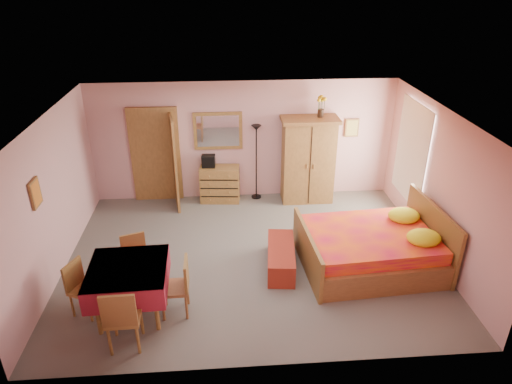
{
  "coord_description": "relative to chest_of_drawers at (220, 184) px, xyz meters",
  "views": [
    {
      "loc": [
        -0.44,
        -6.81,
        4.68
      ],
      "look_at": [
        0.1,
        0.3,
        1.15
      ],
      "focal_mm": 32.0,
      "sensor_mm": 36.0,
      "label": 1
    }
  ],
  "objects": [
    {
      "name": "floor_lamp",
      "position": [
        0.81,
        0.08,
        0.45
      ],
      "size": [
        0.27,
        0.27,
        1.69
      ],
      "primitive_type": "cube",
      "rotation": [
        0.0,
        0.0,
        0.27
      ],
      "color": "black",
      "rests_on": "floor"
    },
    {
      "name": "chest_of_drawers",
      "position": [
        0.0,
        0.0,
        0.0
      ],
      "size": [
        0.88,
        0.49,
        0.8
      ],
      "primitive_type": "cube",
      "rotation": [
        0.0,
        0.0,
        -0.09
      ],
      "color": "#A07236",
      "rests_on": "floor"
    },
    {
      "name": "wall_right",
      "position": [
        3.8,
        -2.27,
        0.9
      ],
      "size": [
        0.1,
        5.0,
        2.6
      ],
      "primitive_type": "cube",
      "color": "#D2989A",
      "rests_on": "floor"
    },
    {
      "name": "wall_left",
      "position": [
        -2.7,
        -2.27,
        0.9
      ],
      "size": [
        0.1,
        5.0,
        2.6
      ],
      "primitive_type": "cube",
      "color": "#D2989A",
      "rests_on": "floor"
    },
    {
      "name": "chair_east",
      "position": [
        -0.68,
        -3.63,
        0.06
      ],
      "size": [
        0.42,
        0.42,
        0.91
      ],
      "primitive_type": "cube",
      "rotation": [
        0.0,
        0.0,
        1.58
      ],
      "color": "brown",
      "rests_on": "floor"
    },
    {
      "name": "stereo",
      "position": [
        -0.23,
        0.05,
        0.53
      ],
      "size": [
        0.3,
        0.23,
        0.26
      ],
      "primitive_type": "cube",
      "rotation": [
        0.0,
        0.0,
        -0.07
      ],
      "color": "black",
      "rests_on": "chest_of_drawers"
    },
    {
      "name": "doorway",
      "position": [
        -1.35,
        0.2,
        0.63
      ],
      "size": [
        1.06,
        0.12,
        2.15
      ],
      "primitive_type": "cube",
      "color": "#9E6B35",
      "rests_on": "floor"
    },
    {
      "name": "dining_table",
      "position": [
        -1.33,
        -3.59,
        0.01
      ],
      "size": [
        1.15,
        1.15,
        0.82
      ],
      "primitive_type": "cube",
      "rotation": [
        0.0,
        0.0,
        0.03
      ],
      "color": "maroon",
      "rests_on": "floor"
    },
    {
      "name": "wardrobe",
      "position": [
        1.91,
        -0.1,
        0.54
      ],
      "size": [
        1.2,
        0.62,
        1.88
      ],
      "primitive_type": "cube",
      "rotation": [
        0.0,
        0.0,
        0.0
      ],
      "color": "olive",
      "rests_on": "floor"
    },
    {
      "name": "chair_south",
      "position": [
        -1.3,
        -4.24,
        0.1
      ],
      "size": [
        0.46,
        0.46,
        1.0
      ],
      "primitive_type": "cube",
      "rotation": [
        0.0,
        0.0,
        0.02
      ],
      "color": "olive",
      "rests_on": "floor"
    },
    {
      "name": "chair_west",
      "position": [
        -1.99,
        -3.53,
        0.03
      ],
      "size": [
        0.51,
        0.51,
        0.86
      ],
      "primitive_type": "cube",
      "rotation": [
        0.0,
        0.0,
        -1.98
      ],
      "color": "#B0783B",
      "rests_on": "floor"
    },
    {
      "name": "picture_left",
      "position": [
        -2.67,
        -2.87,
        1.3
      ],
      "size": [
        0.04,
        0.32,
        0.42
      ],
      "primitive_type": "cube",
      "color": "orange",
      "rests_on": "wall_left"
    },
    {
      "name": "bench",
      "position": [
        1.03,
        -2.62,
        -0.2
      ],
      "size": [
        0.57,
        1.25,
        0.4
      ],
      "primitive_type": "cube",
      "rotation": [
        0.0,
        0.0,
        -0.1
      ],
      "color": "maroon",
      "rests_on": "floor"
    },
    {
      "name": "bed",
      "position": [
        2.55,
        -2.65,
        0.13
      ],
      "size": [
        2.43,
        1.97,
        1.07
      ],
      "primitive_type": "cube",
      "rotation": [
        0.0,
        0.0,
        0.07
      ],
      "color": "red",
      "rests_on": "floor"
    },
    {
      "name": "chair_north",
      "position": [
        -1.34,
        -2.91,
        0.03
      ],
      "size": [
        0.5,
        0.5,
        0.86
      ],
      "primitive_type": "cube",
      "rotation": [
        0.0,
        0.0,
        3.48
      ],
      "color": "#A77238",
      "rests_on": "floor"
    },
    {
      "name": "wall_front",
      "position": [
        0.55,
        -4.77,
        0.9
      ],
      "size": [
        6.5,
        0.1,
        2.6
      ],
      "primitive_type": "cube",
      "color": "#D2989A",
      "rests_on": "floor"
    },
    {
      "name": "wall_back",
      "position": [
        0.55,
        0.23,
        0.9
      ],
      "size": [
        6.5,
        0.1,
        2.6
      ],
      "primitive_type": "cube",
      "color": "#D2989A",
      "rests_on": "floor"
    },
    {
      "name": "window",
      "position": [
        3.76,
        -1.07,
        1.05
      ],
      "size": [
        0.08,
        1.4,
        1.95
      ],
      "primitive_type": "cube",
      "color": "white",
      "rests_on": "wall_right"
    },
    {
      "name": "wall_mirror",
      "position": [
        0.0,
        0.21,
        1.15
      ],
      "size": [
        1.04,
        0.06,
        0.82
      ],
      "primitive_type": "cube",
      "rotation": [
        0.0,
        0.0,
        0.0
      ],
      "color": "white",
      "rests_on": "wall_back"
    },
    {
      "name": "ceiling",
      "position": [
        0.55,
        -2.27,
        2.2
      ],
      "size": [
        6.5,
        6.5,
        0.0
      ],
      "primitive_type": "plane",
      "rotation": [
        3.14,
        0.0,
        0.0
      ],
      "color": "brown",
      "rests_on": "wall_back"
    },
    {
      "name": "picture_back",
      "position": [
        2.9,
        0.2,
        1.15
      ],
      "size": [
        0.3,
        0.04,
        0.4
      ],
      "primitive_type": "cube",
      "color": "#D8BF59",
      "rests_on": "wall_back"
    },
    {
      "name": "sunflower_vase",
      "position": [
        2.13,
        -0.05,
        1.71
      ],
      "size": [
        0.19,
        0.19,
        0.45
      ],
      "primitive_type": "cube",
      "rotation": [
        0.0,
        0.0,
        -0.04
      ],
      "color": "yellow",
      "rests_on": "wardrobe"
    },
    {
      "name": "floor",
      "position": [
        0.55,
        -2.27,
        -0.4
      ],
      "size": [
        6.5,
        6.5,
        0.0
      ],
      "primitive_type": "plane",
      "color": "slate",
      "rests_on": "ground"
    }
  ]
}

